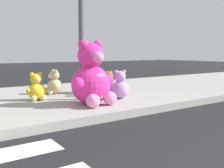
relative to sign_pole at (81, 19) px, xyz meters
name	(u,v)px	position (x,y,z in m)	size (l,w,h in m)	color
sidewalk	(25,102)	(-1.00, 0.80, -1.77)	(28.00, 4.40, 0.15)	#9E9B93
sign_pole	(81,19)	(0.00, 0.00, 0.00)	(0.56, 0.11, 3.20)	#4C4C51
plush_pink_large	(92,79)	(-0.09, -0.59, -1.20)	(0.96, 0.87, 1.25)	#F22D93
plush_yellow	(37,89)	(-0.83, 0.48, -1.46)	(0.46, 0.41, 0.60)	yellow
plush_red	(98,87)	(0.55, 0.22, -1.48)	(0.37, 0.39, 0.54)	red
plush_tan	(54,84)	(-0.20, 1.08, -1.46)	(0.40, 0.46, 0.60)	tan
plush_white	(83,82)	(0.45, 0.80, -1.42)	(0.49, 0.53, 0.70)	white
plush_lavender	(120,87)	(0.76, -0.33, -1.44)	(0.47, 0.45, 0.63)	#B28CD8
plush_brown	(108,84)	(0.98, 0.45, -1.47)	(0.42, 0.40, 0.56)	olive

